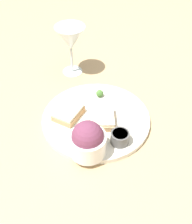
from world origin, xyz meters
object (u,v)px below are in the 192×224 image
Objects in this scene: sauce_ramekin at (120,137)px; cheese_toast_far at (68,113)px; wine_glass at (71,40)px; salad_bowl at (88,140)px; cheese_toast_near at (102,118)px.

sauce_ramekin reaches higher than cheese_toast_far.
wine_glass reaches higher than sauce_ramekin.
salad_bowl is 0.37m from wine_glass.
cheese_toast_far is (0.09, 0.11, -0.03)m from salad_bowl.
sauce_ramekin is at bearing -131.23° from wine_glass.
salad_bowl is at bearing -129.93° from cheese_toast_far.
cheese_toast_far is at bearing 101.96° from cheese_toast_near.
cheese_toast_near is at bearing -133.78° from wine_glass.
cheese_toast_near is 1.24× the size of cheese_toast_far.
cheese_toast_near is 0.62× the size of wine_glass.
wine_glass is at bearing 48.77° from sauce_ramekin.
cheese_toast_near and cheese_toast_far have the same top height.
sauce_ramekin reaches higher than cheese_toast_near.
sauce_ramekin is at bearing -99.05° from cheese_toast_far.
salad_bowl is 1.13× the size of cheese_toast_far.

